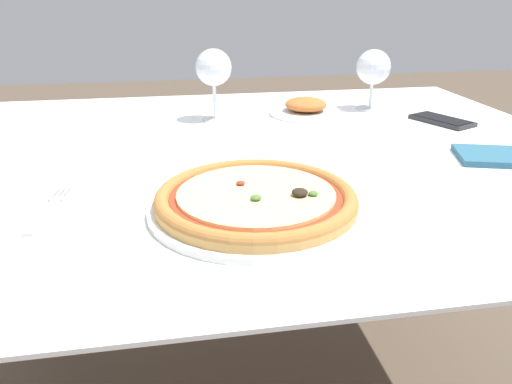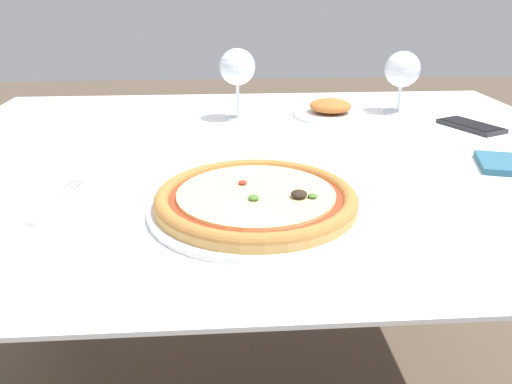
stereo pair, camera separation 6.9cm
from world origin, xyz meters
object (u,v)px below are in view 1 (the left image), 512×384
pizza_plate (256,200)px  side_plate (306,108)px  wine_glass_far_right (373,68)px  cell_phone (442,120)px  dining_table (253,185)px  fork (51,207)px  wine_glass_far_left (214,69)px

pizza_plate → side_plate: bearing=67.9°
wine_glass_far_right → cell_phone: size_ratio=0.96×
pizza_plate → side_plate: size_ratio=1.75×
dining_table → fork: bearing=-146.3°
pizza_plate → fork: pizza_plate is taller
fork → wine_glass_far_right: bearing=36.4°
pizza_plate → wine_glass_far_left: wine_glass_far_left is taller
pizza_plate → wine_glass_far_left: (-0.01, 0.54, 0.11)m
fork → wine_glass_far_left: bearing=58.7°
dining_table → wine_glass_far_right: 0.50m
pizza_plate → wine_glass_far_right: wine_glass_far_right is taller
wine_glass_far_right → side_plate: 0.21m
pizza_plate → side_plate: 0.59m
wine_glass_far_right → side_plate: (-0.18, -0.03, -0.09)m
dining_table → cell_phone: cell_phone is taller
wine_glass_far_left → side_plate: wine_glass_far_left is taller
pizza_plate → fork: 0.30m
dining_table → wine_glass_far_right: wine_glass_far_right is taller
fork → side_plate: side_plate is taller
wine_glass_far_left → side_plate: (0.23, 0.01, -0.11)m
fork → pizza_plate: bearing=-11.4°
dining_table → fork: size_ratio=8.15×
fork → wine_glass_far_left: 0.57m
pizza_plate → cell_phone: (0.52, 0.42, -0.01)m
side_plate → fork: bearing=-136.7°
pizza_plate → wine_glass_far_left: size_ratio=1.86×
fork → side_plate: bearing=43.3°
pizza_plate → wine_glass_far_left: 0.55m
dining_table → wine_glass_far_left: size_ratio=8.19×
side_plate → wine_glass_far_left: bearing=-176.6°
fork → side_plate: 0.71m
side_plate → wine_glass_far_right: bearing=8.8°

